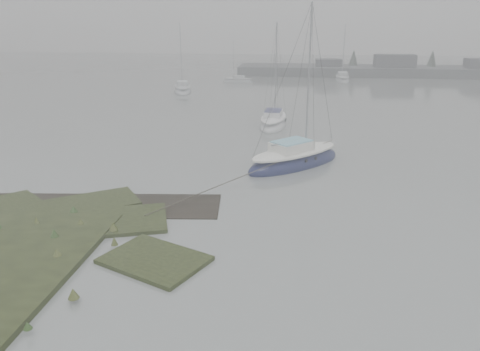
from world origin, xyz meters
name	(u,v)px	position (x,y,z in m)	size (l,w,h in m)	color
ground	(242,109)	(0.00, 30.00, 0.00)	(160.00, 160.00, 0.00)	slate
far_shoreline	(438,71)	(26.84, 61.90, 0.85)	(60.00, 8.00, 4.15)	#4C4F51
sailboat_main	(294,160)	(5.32, 11.99, 0.31)	(6.56, 6.67, 9.93)	#11163C
sailboat_white	(273,122)	(3.48, 22.85, 0.27)	(2.46, 6.31, 8.73)	silver
sailboat_far_a	(183,90)	(-8.43, 40.59, 0.27)	(3.57, 6.45, 8.66)	silver
sailboat_far_b	(342,79)	(11.63, 53.86, 0.26)	(1.98, 5.98, 8.43)	#ABB0B6
sailboat_far_c	(238,81)	(-3.01, 50.75, 0.19)	(4.50, 1.94, 6.16)	#B0B5BA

